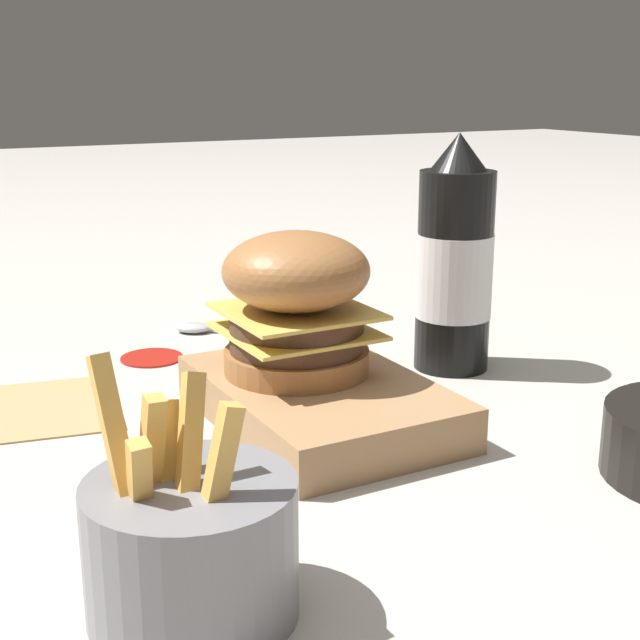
{
  "coord_description": "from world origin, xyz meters",
  "views": [
    {
      "loc": [
        0.57,
        -0.25,
        0.27
      ],
      "look_at": [
        -0.02,
        0.07,
        0.09
      ],
      "focal_mm": 50.0,
      "sensor_mm": 36.0,
      "label": 1
    }
  ],
  "objects_px": {
    "serving_board": "(320,401)",
    "burger": "(296,302)",
    "spoon": "(217,328)",
    "fries_basket": "(190,545)",
    "ketchup_bottle": "(454,265)"
  },
  "relations": [
    {
      "from": "fries_basket",
      "to": "serving_board",
      "type": "bearing_deg",
      "value": 137.36
    },
    {
      "from": "burger",
      "to": "fries_basket",
      "type": "distance_m",
      "value": 0.29
    },
    {
      "from": "serving_board",
      "to": "burger",
      "type": "distance_m",
      "value": 0.08
    },
    {
      "from": "burger",
      "to": "spoon",
      "type": "distance_m",
      "value": 0.27
    },
    {
      "from": "fries_basket",
      "to": "burger",
      "type": "bearing_deg",
      "value": 142.08
    },
    {
      "from": "burger",
      "to": "spoon",
      "type": "relative_size",
      "value": 0.88
    },
    {
      "from": "ketchup_bottle",
      "to": "fries_basket",
      "type": "xyz_separation_m",
      "value": [
        0.26,
        -0.36,
        -0.06
      ]
    },
    {
      "from": "serving_board",
      "to": "burger",
      "type": "relative_size",
      "value": 1.93
    },
    {
      "from": "fries_basket",
      "to": "spoon",
      "type": "xyz_separation_m",
      "value": [
        -0.48,
        0.21,
        -0.03
      ]
    },
    {
      "from": "ketchup_bottle",
      "to": "fries_basket",
      "type": "height_order",
      "value": "ketchup_bottle"
    },
    {
      "from": "serving_board",
      "to": "ketchup_bottle",
      "type": "bearing_deg",
      "value": 109.99
    },
    {
      "from": "burger",
      "to": "ketchup_bottle",
      "type": "relative_size",
      "value": 0.54
    },
    {
      "from": "fries_basket",
      "to": "spoon",
      "type": "bearing_deg",
      "value": 156.52
    },
    {
      "from": "spoon",
      "to": "burger",
      "type": "bearing_deg",
      "value": 115.89
    },
    {
      "from": "spoon",
      "to": "serving_board",
      "type": "bearing_deg",
      "value": 117.87
    }
  ]
}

